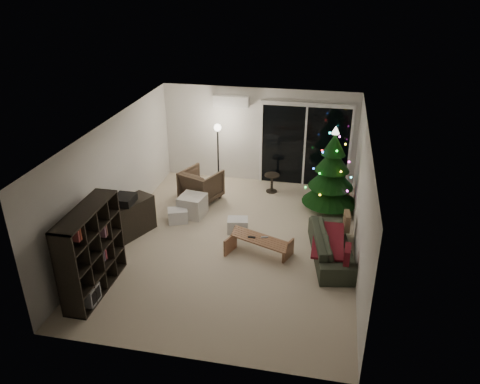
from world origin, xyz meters
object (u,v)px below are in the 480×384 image
(sofa, at_px, (333,246))
(christmas_tree, at_px, (332,170))
(armchair, at_px, (201,185))
(coffee_table, at_px, (259,247))
(media_cabinet, at_px, (127,220))
(bookshelf, at_px, (81,250))

(sofa, bearing_deg, christmas_tree, -6.37)
(armchair, xyz_separation_m, coffee_table, (1.79, -2.15, -0.20))
(media_cabinet, distance_m, armchair, 2.25)
(bookshelf, xyz_separation_m, armchair, (1.08, 3.80, -0.41))
(armchair, relative_size, christmas_tree, 0.41)
(sofa, relative_size, christmas_tree, 0.92)
(christmas_tree, bearing_deg, media_cabinet, -154.16)
(media_cabinet, height_order, sofa, media_cabinet)
(bookshelf, bearing_deg, sofa, 16.84)
(armchair, bearing_deg, media_cabinet, 84.03)
(media_cabinet, distance_m, christmas_tree, 4.68)
(coffee_table, bearing_deg, sofa, 28.51)
(bookshelf, bearing_deg, christmas_tree, 36.43)
(bookshelf, distance_m, media_cabinet, 1.88)
(media_cabinet, relative_size, sofa, 0.66)
(coffee_table, bearing_deg, christmas_tree, 80.54)
(media_cabinet, bearing_deg, coffee_table, 20.58)
(armchair, distance_m, coffee_table, 2.80)
(media_cabinet, bearing_deg, armchair, 85.47)
(armchair, xyz_separation_m, sofa, (3.22, -1.97, -0.11))
(sofa, height_order, coffee_table, sofa)
(media_cabinet, distance_m, coffee_table, 2.88)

